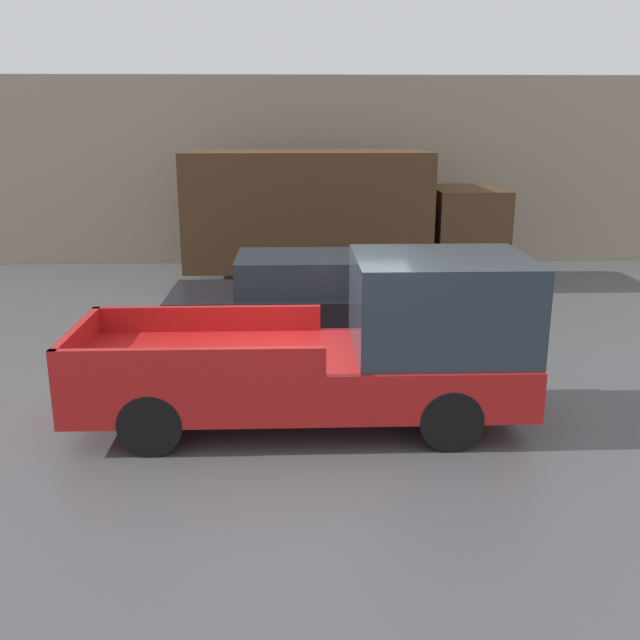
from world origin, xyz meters
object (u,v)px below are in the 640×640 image
(pickup_truck, at_px, (350,348))
(car, at_px, (305,298))
(newspaper_box, at_px, (390,245))
(delivery_truck, at_px, (333,213))

(pickup_truck, relative_size, car, 1.24)
(pickup_truck, height_order, newspaper_box, pickup_truck)
(pickup_truck, height_order, car, pickup_truck)
(pickup_truck, bearing_deg, car, 98.65)
(pickup_truck, xyz_separation_m, delivery_truck, (0.21, 8.01, 0.68))
(pickup_truck, distance_m, car, 3.47)
(delivery_truck, height_order, newspaper_box, delivery_truck)
(car, xyz_separation_m, delivery_truck, (0.73, 4.58, 0.88))
(pickup_truck, relative_size, newspaper_box, 5.62)
(delivery_truck, bearing_deg, car, -99.02)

